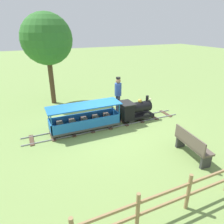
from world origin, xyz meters
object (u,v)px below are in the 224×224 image
locomotive (134,110)px  passenger_car (85,120)px  oak_tree_near (47,39)px  conductor_person (118,92)px  park_bench (192,145)px

locomotive → passenger_car: 2.10m
passenger_car → oak_tree_near: size_ratio=0.63×
passenger_car → conductor_person: bearing=120.0°
park_bench → oak_tree_near: (-6.49, -2.96, 2.66)m
passenger_car → park_bench: (2.95, 2.37, -0.00)m
oak_tree_near → park_bench: bearing=24.5°
locomotive → passenger_car: size_ratio=0.54×
conductor_person → park_bench: conductor_person is taller
conductor_person → park_bench: size_ratio=1.22×
oak_tree_near → locomotive: bearing=37.2°
conductor_person → park_bench: (4.04, 0.49, -0.54)m
passenger_car → conductor_person: size_ratio=1.67×
conductor_person → passenger_car: bearing=-60.0°
conductor_person → locomotive: bearing=11.6°
locomotive → passenger_car: passenger_car is taller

